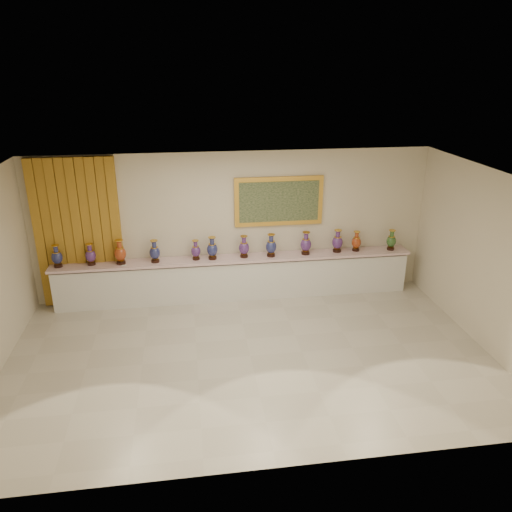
{
  "coord_description": "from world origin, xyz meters",
  "views": [
    {
      "loc": [
        -0.93,
        -7.12,
        4.6
      ],
      "look_at": [
        0.34,
        1.7,
        1.13
      ],
      "focal_mm": 35.0,
      "sensor_mm": 36.0,
      "label": 1
    }
  ],
  "objects_px": {
    "counter": "(236,278)",
    "vase_0": "(57,257)",
    "vase_2": "(120,253)",
    "vase_1": "(91,255)"
  },
  "relations": [
    {
      "from": "vase_0",
      "to": "vase_2",
      "type": "distance_m",
      "value": 1.19
    },
    {
      "from": "vase_2",
      "to": "vase_0",
      "type": "bearing_deg",
      "value": 179.32
    },
    {
      "from": "counter",
      "to": "vase_0",
      "type": "xyz_separation_m",
      "value": [
        -3.45,
        -0.02,
        0.66
      ]
    },
    {
      "from": "counter",
      "to": "vase_1",
      "type": "relative_size",
      "value": 16.79
    },
    {
      "from": "vase_0",
      "to": "vase_1",
      "type": "bearing_deg",
      "value": 1.76
    },
    {
      "from": "counter",
      "to": "vase_0",
      "type": "height_order",
      "value": "vase_0"
    },
    {
      "from": "vase_0",
      "to": "counter",
      "type": "bearing_deg",
      "value": 0.29
    },
    {
      "from": "counter",
      "to": "vase_2",
      "type": "xyz_separation_m",
      "value": [
        -2.26,
        -0.03,
        0.69
      ]
    },
    {
      "from": "counter",
      "to": "vase_1",
      "type": "xyz_separation_m",
      "value": [
        -2.82,
        0.0,
        0.66
      ]
    },
    {
      "from": "vase_1",
      "to": "counter",
      "type": "bearing_deg",
      "value": -0.04
    }
  ]
}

